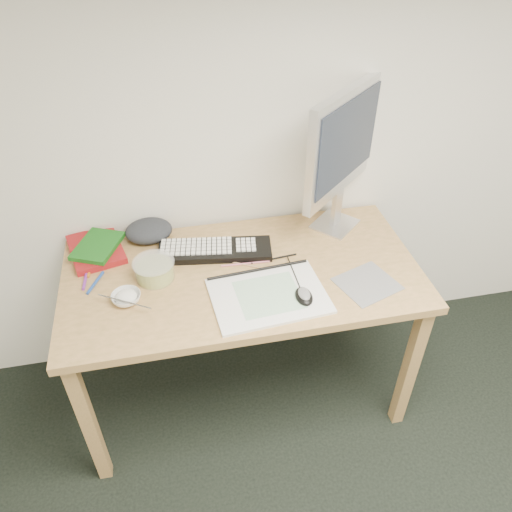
{
  "coord_description": "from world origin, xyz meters",
  "views": [
    {
      "loc": [
        -0.55,
        -0.05,
        2.03
      ],
      "look_at": [
        -0.25,
        1.42,
        0.83
      ],
      "focal_mm": 35.0,
      "sensor_mm": 36.0,
      "label": 1
    }
  ],
  "objects_px": {
    "keyboard": "(215,250)",
    "rice_bowl": "(126,298)",
    "monitor": "(344,145)",
    "desk": "(243,287)",
    "sketchpad": "(269,296)"
  },
  "relations": [
    {
      "from": "desk",
      "to": "keyboard",
      "type": "height_order",
      "value": "keyboard"
    },
    {
      "from": "monitor",
      "to": "rice_bowl",
      "type": "relative_size",
      "value": 5.74
    },
    {
      "from": "keyboard",
      "to": "monitor",
      "type": "distance_m",
      "value": 0.67
    },
    {
      "from": "rice_bowl",
      "to": "monitor",
      "type": "bearing_deg",
      "value": 19.05
    },
    {
      "from": "sketchpad",
      "to": "monitor",
      "type": "bearing_deg",
      "value": 40.85
    },
    {
      "from": "keyboard",
      "to": "rice_bowl",
      "type": "relative_size",
      "value": 4.3
    },
    {
      "from": "desk",
      "to": "rice_bowl",
      "type": "height_order",
      "value": "rice_bowl"
    },
    {
      "from": "desk",
      "to": "rice_bowl",
      "type": "bearing_deg",
      "value": -169.93
    },
    {
      "from": "desk",
      "to": "keyboard",
      "type": "xyz_separation_m",
      "value": [
        -0.09,
        0.14,
        0.1
      ]
    },
    {
      "from": "keyboard",
      "to": "rice_bowl",
      "type": "height_order",
      "value": "rice_bowl"
    },
    {
      "from": "sketchpad",
      "to": "rice_bowl",
      "type": "xyz_separation_m",
      "value": [
        -0.52,
        0.08,
        0.01
      ]
    },
    {
      "from": "sketchpad",
      "to": "keyboard",
      "type": "xyz_separation_m",
      "value": [
        -0.16,
        0.3,
        0.01
      ]
    },
    {
      "from": "desk",
      "to": "monitor",
      "type": "distance_m",
      "value": 0.7
    },
    {
      "from": "desk",
      "to": "rice_bowl",
      "type": "distance_m",
      "value": 0.46
    },
    {
      "from": "desk",
      "to": "sketchpad",
      "type": "xyz_separation_m",
      "value": [
        0.07,
        -0.16,
        0.09
      ]
    }
  ]
}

